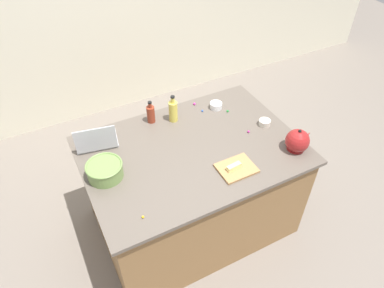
{
  "coord_description": "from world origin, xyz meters",
  "views": [
    {
      "loc": [
        -0.9,
        -1.73,
        2.71
      ],
      "look_at": [
        0.0,
        0.0,
        0.95
      ],
      "focal_mm": 32.88,
      "sensor_mm": 36.0,
      "label": 1
    }
  ],
  "objects_px": {
    "laptop": "(97,140)",
    "mixing_bowl_large": "(105,170)",
    "butter_stick_left": "(234,167)",
    "ramekin_small": "(216,106)",
    "cutting_board": "(236,168)",
    "bottle_soy": "(151,114)",
    "kettle": "(297,141)",
    "bottle_oil": "(173,111)",
    "ramekin_medium": "(265,123)"
  },
  "relations": [
    {
      "from": "cutting_board",
      "to": "butter_stick_left",
      "type": "height_order",
      "value": "butter_stick_left"
    },
    {
      "from": "laptop",
      "to": "bottle_oil",
      "type": "height_order",
      "value": "bottle_oil"
    },
    {
      "from": "bottle_oil",
      "to": "cutting_board",
      "type": "bearing_deg",
      "value": -77.63
    },
    {
      "from": "laptop",
      "to": "butter_stick_left",
      "type": "height_order",
      "value": "laptop"
    },
    {
      "from": "bottle_oil",
      "to": "ramekin_medium",
      "type": "xyz_separation_m",
      "value": [
        0.63,
        -0.4,
        -0.07
      ]
    },
    {
      "from": "mixing_bowl_large",
      "to": "bottle_soy",
      "type": "relative_size",
      "value": 1.31
    },
    {
      "from": "laptop",
      "to": "butter_stick_left",
      "type": "xyz_separation_m",
      "value": [
        0.78,
        -0.71,
        -0.01
      ]
    },
    {
      "from": "cutting_board",
      "to": "butter_stick_left",
      "type": "relative_size",
      "value": 2.39
    },
    {
      "from": "cutting_board",
      "to": "butter_stick_left",
      "type": "distance_m",
      "value": 0.04
    },
    {
      "from": "laptop",
      "to": "bottle_oil",
      "type": "distance_m",
      "value": 0.65
    },
    {
      "from": "cutting_board",
      "to": "kettle",
      "type": "bearing_deg",
      "value": -2.85
    },
    {
      "from": "laptop",
      "to": "mixing_bowl_large",
      "type": "relative_size",
      "value": 1.35
    },
    {
      "from": "bottle_soy",
      "to": "butter_stick_left",
      "type": "relative_size",
      "value": 1.78
    },
    {
      "from": "mixing_bowl_large",
      "to": "bottle_oil",
      "type": "bearing_deg",
      "value": 27.34
    },
    {
      "from": "bottle_soy",
      "to": "cutting_board",
      "type": "distance_m",
      "value": 0.85
    },
    {
      "from": "bottle_soy",
      "to": "bottle_oil",
      "type": "bearing_deg",
      "value": -21.74
    },
    {
      "from": "bottle_soy",
      "to": "butter_stick_left",
      "type": "distance_m",
      "value": 0.84
    },
    {
      "from": "bottle_oil",
      "to": "kettle",
      "type": "distance_m",
      "value": 1.0
    },
    {
      "from": "butter_stick_left",
      "to": "ramekin_small",
      "type": "relative_size",
      "value": 1.05
    },
    {
      "from": "laptop",
      "to": "mixing_bowl_large",
      "type": "height_order",
      "value": "laptop"
    },
    {
      "from": "mixing_bowl_large",
      "to": "ramekin_medium",
      "type": "height_order",
      "value": "mixing_bowl_large"
    },
    {
      "from": "laptop",
      "to": "ramekin_medium",
      "type": "bearing_deg",
      "value": -16.82
    },
    {
      "from": "bottle_oil",
      "to": "bottle_soy",
      "type": "height_order",
      "value": "bottle_oil"
    },
    {
      "from": "bottle_soy",
      "to": "butter_stick_left",
      "type": "height_order",
      "value": "bottle_soy"
    },
    {
      "from": "laptop",
      "to": "kettle",
      "type": "xyz_separation_m",
      "value": [
        1.32,
        -0.73,
        0.03
      ]
    },
    {
      "from": "bottle_oil",
      "to": "bottle_soy",
      "type": "bearing_deg",
      "value": 158.26
    },
    {
      "from": "laptop",
      "to": "ramekin_small",
      "type": "height_order",
      "value": "laptop"
    },
    {
      "from": "laptop",
      "to": "mixing_bowl_large",
      "type": "xyz_separation_m",
      "value": [
        -0.04,
        -0.34,
        0.01
      ]
    },
    {
      "from": "butter_stick_left",
      "to": "ramekin_small",
      "type": "height_order",
      "value": "butter_stick_left"
    },
    {
      "from": "butter_stick_left",
      "to": "cutting_board",
      "type": "bearing_deg",
      "value": 0.0
    },
    {
      "from": "ramekin_medium",
      "to": "ramekin_small",
      "type": "bearing_deg",
      "value": 121.51
    },
    {
      "from": "bottle_soy",
      "to": "laptop",
      "type": "bearing_deg",
      "value": -170.55
    },
    {
      "from": "bottle_oil",
      "to": "ramekin_medium",
      "type": "bearing_deg",
      "value": -32.26
    },
    {
      "from": "bottle_oil",
      "to": "cutting_board",
      "type": "height_order",
      "value": "bottle_oil"
    },
    {
      "from": "bottle_oil",
      "to": "kettle",
      "type": "bearing_deg",
      "value": -47.94
    },
    {
      "from": "kettle",
      "to": "ramekin_small",
      "type": "distance_m",
      "value": 0.78
    },
    {
      "from": "kettle",
      "to": "ramekin_medium",
      "type": "relative_size",
      "value": 2.26
    },
    {
      "from": "bottle_oil",
      "to": "ramekin_small",
      "type": "relative_size",
      "value": 2.27
    },
    {
      "from": "mixing_bowl_large",
      "to": "bottle_soy",
      "type": "xyz_separation_m",
      "value": [
        0.52,
        0.42,
        0.02
      ]
    },
    {
      "from": "cutting_board",
      "to": "bottle_soy",
      "type": "bearing_deg",
      "value": 112.62
    },
    {
      "from": "ramekin_small",
      "to": "ramekin_medium",
      "type": "relative_size",
      "value": 1.11
    },
    {
      "from": "bottle_soy",
      "to": "ramekin_small",
      "type": "bearing_deg",
      "value": -8.41
    },
    {
      "from": "laptop",
      "to": "ramekin_small",
      "type": "relative_size",
      "value": 3.3
    },
    {
      "from": "bottle_oil",
      "to": "ramekin_small",
      "type": "distance_m",
      "value": 0.4
    },
    {
      "from": "kettle",
      "to": "ramekin_medium",
      "type": "height_order",
      "value": "kettle"
    },
    {
      "from": "ramekin_small",
      "to": "kettle",
      "type": "bearing_deg",
      "value": -69.42
    },
    {
      "from": "bottle_oil",
      "to": "bottle_soy",
      "type": "xyz_separation_m",
      "value": [
        -0.17,
        0.07,
        -0.02
      ]
    },
    {
      "from": "laptop",
      "to": "butter_stick_left",
      "type": "bearing_deg",
      "value": -42.07
    },
    {
      "from": "laptop",
      "to": "mixing_bowl_large",
      "type": "bearing_deg",
      "value": -96.3
    },
    {
      "from": "bottle_soy",
      "to": "cutting_board",
      "type": "xyz_separation_m",
      "value": [
        0.33,
        -0.79,
        -0.07
      ]
    }
  ]
}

